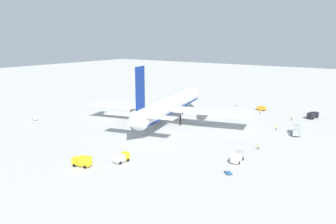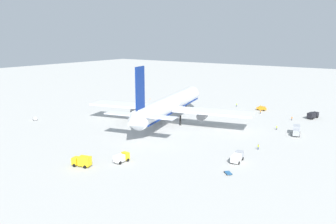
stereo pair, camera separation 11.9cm
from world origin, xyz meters
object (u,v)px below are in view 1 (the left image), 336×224
Objects in this scene: service_van at (262,108)px; traffic_cone_0 at (185,101)px; service_truck_2 at (296,130)px; ground_worker_3 at (292,118)px; traffic_cone_1 at (150,99)px; service_truck_1 at (122,158)px; service_truck_3 at (237,157)px; ground_worker_0 at (277,128)px; ground_worker_2 at (261,107)px; ground_worker_4 at (237,105)px; airliner at (169,105)px; ground_worker_5 at (260,112)px; service_truck_0 at (82,161)px; baggage_cart_1 at (228,173)px; service_truck_4 at (313,115)px; baggage_cart_0 at (35,118)px; ground_worker_1 at (258,147)px.

service_van reaches higher than traffic_cone_0.
service_truck_2 reaches higher than ground_worker_3.
service_truck_2 is 4.50× the size of ground_worker_3.
service_van is at bearing -83.51° from traffic_cone_1.
service_truck_1 is 8.55× the size of traffic_cone_0.
service_truck_3 is 40.22m from ground_worker_0.
traffic_cone_0 is (69.04, 61.20, -1.12)m from service_truck_3.
service_truck_3 is 78.95m from ground_worker_2.
traffic_cone_1 is at bearing 100.02° from ground_worker_4.
airliner is at bearing 169.47° from ground_worker_4.
service_truck_1 is 94.70m from traffic_cone_0.
service_truck_2 is at bearing -143.17° from service_van.
service_truck_1 is 90.64m from service_van.
traffic_cone_1 is (0.36, 64.53, -0.55)m from ground_worker_5.
airliner is at bearing 130.09° from ground_worker_3.
service_truck_2 is 34.79m from ground_worker_5.
service_truck_0 reaches higher than baggage_cart_1.
service_truck_2 reaches higher than service_truck_4.
service_truck_0 is 92.89m from ground_worker_5.
service_truck_4 is 22.17m from ground_worker_5.
baggage_cart_1 is 89.27m from ground_worker_4.
ground_worker_0 is at bearing -151.50° from ground_worker_2.
service_truck_2 is at bearing -67.11° from baggage_cart_0.
airliner is at bearing 147.44° from ground_worker_5.
ground_worker_0 is (49.77, 3.53, 0.57)m from baggage_cart_1.
ground_worker_5 is at bearing -160.41° from ground_worker_2.
airliner reaches higher than ground_worker_3.
service_truck_4 is at bearing -107.56° from ground_worker_2.
ground_worker_4 is (47.31, -8.79, -6.45)m from airliner.
ground_worker_0 is 26.66m from ground_worker_1.
ground_worker_4 is (100.48, -0.39, -0.70)m from service_truck_0.
service_truck_3 is 3.63× the size of ground_worker_4.
baggage_cart_0 is 92.54m from baggage_cart_1.
service_truck_3 is at bearing -164.41° from ground_worker_2.
service_van reaches higher than ground_worker_3.
service_truck_3 is (-25.50, -41.33, -5.91)m from airliner.
ground_worker_3 is (21.41, 7.51, -0.87)m from service_truck_2.
service_truck_4 is (30.06, 1.16, -0.19)m from service_truck_2.
service_truck_2 is 13.28× the size of traffic_cone_1.
service_van is (98.94, -13.90, -0.53)m from service_truck_0.
airliner is 15.10× the size of service_truck_1.
ground_worker_4 is at bearing 3.76° from service_truck_1.
ground_worker_4 is (-3.23, 11.32, 0.04)m from ground_worker_2.
ground_worker_5 is at bearing 73.07° from ground_worker_3.
service_truck_1 reaches higher than ground_worker_4.
service_truck_0 is at bearing 117.50° from baggage_cart_1.
baggage_cart_0 reaches higher than traffic_cone_1.
service_truck_2 is at bearing -29.87° from service_truck_1.
ground_worker_5 reaches higher than baggage_cart_0.
baggage_cart_1 is at bearing -178.11° from ground_worker_1.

